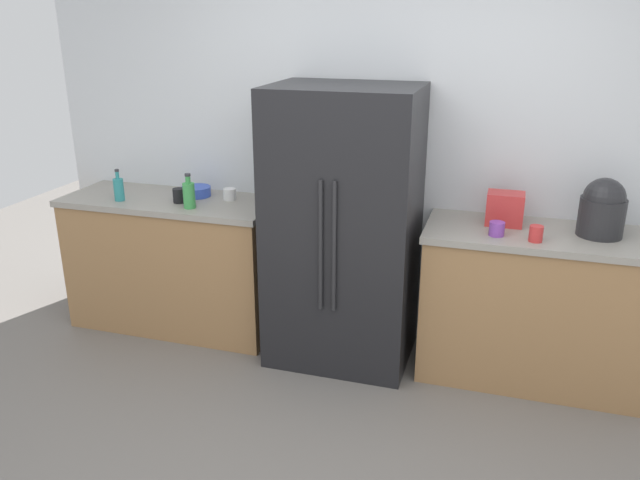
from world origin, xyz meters
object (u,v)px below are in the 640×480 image
(bottle_a, at_px, (119,189))
(refrigerator, at_px, (343,228))
(toaster, at_px, (505,209))
(rice_cooker, at_px, (603,208))
(cup_b, at_px, (536,234))
(bowl_a, at_px, (196,191))
(cup_d, at_px, (179,196))
(cup_c, at_px, (497,229))
(cup_a, at_px, (230,194))
(bottle_b, at_px, (189,194))

(bottle_a, bearing_deg, refrigerator, 2.99)
(toaster, distance_m, rice_cooker, 0.52)
(toaster, xyz_separation_m, cup_b, (0.18, -0.26, -0.05))
(bowl_a, bearing_deg, refrigerator, -8.84)
(cup_b, distance_m, cup_d, 2.24)
(bottle_a, relative_size, bowl_a, 1.08)
(refrigerator, distance_m, cup_c, 0.92)
(toaster, distance_m, bottle_a, 2.48)
(bottle_a, bearing_deg, rice_cooker, 3.41)
(cup_c, bearing_deg, toaster, 81.62)
(cup_a, distance_m, cup_c, 1.76)
(bottle_b, bearing_deg, cup_a, 56.42)
(cup_b, distance_m, bowl_a, 2.23)
(cup_d, distance_m, bowl_a, 0.18)
(cup_b, bearing_deg, cup_a, 172.35)
(bottle_b, distance_m, cup_a, 0.30)
(bottle_b, bearing_deg, refrigerator, 5.53)
(refrigerator, height_order, cup_a, refrigerator)
(cup_a, distance_m, cup_d, 0.33)
(refrigerator, bearing_deg, bottle_b, -174.47)
(refrigerator, bearing_deg, cup_a, 169.60)
(cup_b, bearing_deg, bottle_a, 179.36)
(cup_a, relative_size, cup_d, 0.90)
(cup_d, height_order, bowl_a, cup_d)
(refrigerator, height_order, rice_cooker, refrigerator)
(cup_c, xyz_separation_m, cup_d, (-2.03, 0.07, 0.01))
(bottle_b, height_order, cup_c, bottle_b)
(refrigerator, relative_size, cup_d, 18.18)
(cup_a, bearing_deg, bottle_a, -161.50)
(bottle_b, relative_size, cup_a, 2.64)
(bottle_a, bearing_deg, bottle_b, -1.81)
(cup_b, bearing_deg, toaster, 124.32)
(cup_b, xyz_separation_m, cup_c, (-0.21, 0.04, -0.00))
(toaster, relative_size, cup_c, 2.48)
(cup_a, bearing_deg, refrigerator, -10.40)
(cup_a, bearing_deg, cup_c, -7.38)
(rice_cooker, height_order, bowl_a, rice_cooker)
(bottle_b, height_order, cup_a, bottle_b)
(bottle_a, distance_m, cup_a, 0.73)
(toaster, xyz_separation_m, bottle_b, (-1.94, -0.25, -0.01))
(toaster, relative_size, cup_d, 2.23)
(cup_a, height_order, cup_c, cup_c)
(rice_cooker, xyz_separation_m, bottle_b, (-2.46, -0.20, -0.07))
(refrigerator, xyz_separation_m, cup_d, (-1.12, -0.01, 0.12))
(bottle_a, bearing_deg, cup_a, 18.50)
(refrigerator, distance_m, bottle_a, 1.54)
(bowl_a, bearing_deg, toaster, -0.60)
(refrigerator, relative_size, bowl_a, 8.73)
(cup_a, xyz_separation_m, cup_c, (1.74, -0.23, 0.00))
(bottle_b, relative_size, bowl_a, 1.14)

